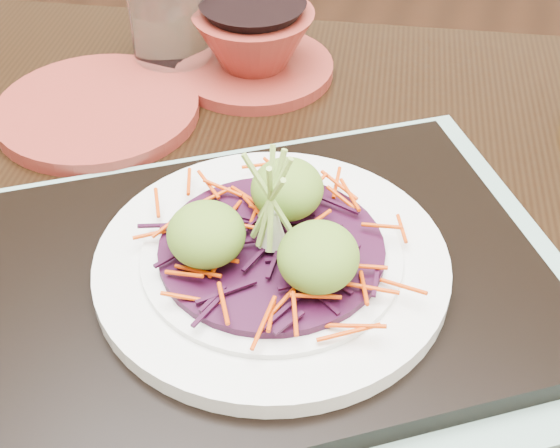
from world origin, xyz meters
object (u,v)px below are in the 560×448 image
(dining_table, at_px, (268,322))
(white_plate, at_px, (272,262))
(water_glass, at_px, (169,14))
(terracotta_side_plate, at_px, (98,110))
(terracotta_bowl_set, at_px, (254,47))
(serving_tray, at_px, (272,279))

(dining_table, bearing_deg, white_plate, -77.14)
(dining_table, distance_m, water_glass, 0.32)
(white_plate, bearing_deg, water_glass, 124.14)
(terracotta_side_plate, bearing_deg, terracotta_bowl_set, 44.80)
(dining_table, relative_size, terracotta_bowl_set, 6.71)
(dining_table, height_order, serving_tray, serving_tray)
(terracotta_side_plate, bearing_deg, dining_table, -31.11)
(terracotta_side_plate, bearing_deg, serving_tray, -37.68)
(dining_table, relative_size, terracotta_side_plate, 6.44)
(terracotta_bowl_set, bearing_deg, dining_table, -69.99)
(serving_tray, height_order, terracotta_side_plate, serving_tray)
(white_plate, height_order, terracotta_side_plate, white_plate)
(white_plate, bearing_deg, terracotta_side_plate, 142.32)
(terracotta_side_plate, xyz_separation_m, terracotta_bowl_set, (0.11, 0.11, 0.02))
(dining_table, xyz_separation_m, water_glass, (-0.17, 0.23, 0.15))
(serving_tray, distance_m, terracotta_bowl_set, 0.30)
(serving_tray, xyz_separation_m, terracotta_side_plate, (-0.22, 0.17, -0.01))
(terracotta_side_plate, relative_size, water_glass, 1.67)
(dining_table, xyz_separation_m, terracotta_bowl_set, (-0.09, 0.23, 0.12))
(terracotta_side_plate, distance_m, terracotta_bowl_set, 0.16)
(water_glass, bearing_deg, serving_tray, -55.86)
(terracotta_side_plate, relative_size, terracotta_bowl_set, 1.04)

